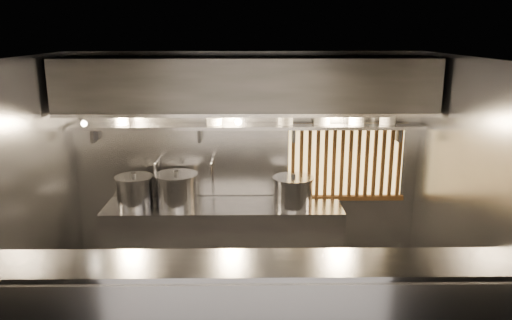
{
  "coord_description": "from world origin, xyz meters",
  "views": [
    {
      "loc": [
        0.04,
        -4.85,
        3.05
      ],
      "look_at": [
        0.11,
        0.55,
        1.64
      ],
      "focal_mm": 35.0,
      "sensor_mm": 36.0,
      "label": 1
    }
  ],
  "objects_px": {
    "heat_lamp": "(82,118)",
    "stock_pot_left": "(177,189)",
    "pendant_bulb": "(238,122)",
    "stock_pot_mid": "(135,191)",
    "stock_pot_right": "(293,192)"
  },
  "relations": [
    {
      "from": "heat_lamp",
      "to": "stock_pot_left",
      "type": "height_order",
      "value": "heat_lamp"
    },
    {
      "from": "pendant_bulb",
      "to": "stock_pot_right",
      "type": "relative_size",
      "value": 0.34
    },
    {
      "from": "heat_lamp",
      "to": "pendant_bulb",
      "type": "relative_size",
      "value": 1.87
    },
    {
      "from": "heat_lamp",
      "to": "stock_pot_mid",
      "type": "distance_m",
      "value": 1.13
    },
    {
      "from": "stock_pot_right",
      "to": "heat_lamp",
      "type": "bearing_deg",
      "value": -174.59
    },
    {
      "from": "stock_pot_left",
      "to": "stock_pot_right",
      "type": "relative_size",
      "value": 1.26
    },
    {
      "from": "stock_pot_left",
      "to": "stock_pot_right",
      "type": "height_order",
      "value": "stock_pot_left"
    },
    {
      "from": "pendant_bulb",
      "to": "stock_pot_left",
      "type": "height_order",
      "value": "pendant_bulb"
    },
    {
      "from": "heat_lamp",
      "to": "stock_pot_right",
      "type": "bearing_deg",
      "value": 5.41
    },
    {
      "from": "stock_pot_left",
      "to": "stock_pot_mid",
      "type": "bearing_deg",
      "value": -176.95
    },
    {
      "from": "stock_pot_right",
      "to": "stock_pot_left",
      "type": "bearing_deg",
      "value": 176.83
    },
    {
      "from": "heat_lamp",
      "to": "pendant_bulb",
      "type": "distance_m",
      "value": 1.83
    },
    {
      "from": "pendant_bulb",
      "to": "stock_pot_left",
      "type": "distance_m",
      "value": 1.16
    },
    {
      "from": "stock_pot_left",
      "to": "pendant_bulb",
      "type": "bearing_deg",
      "value": 2.46
    },
    {
      "from": "stock_pot_mid",
      "to": "stock_pot_right",
      "type": "bearing_deg",
      "value": -1.54
    }
  ]
}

